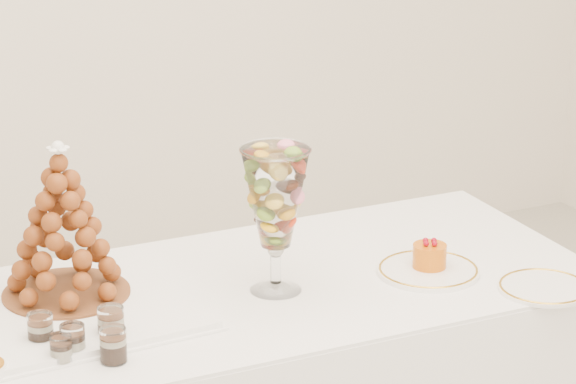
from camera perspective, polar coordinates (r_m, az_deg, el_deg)
lace_tray at (r=3.03m, az=-9.54°, el=-5.12°), size 0.60×0.46×0.02m
macaron_vase at (r=3.06m, az=-0.53°, el=-0.33°), size 0.16×0.16×0.34m
cake_plate at (r=3.25m, az=5.88°, el=-3.30°), size 0.24×0.24×0.01m
spare_plate at (r=3.19m, az=10.66°, el=-3.96°), size 0.21×0.21×0.01m
verrine_a at (r=2.90m, az=-10.31°, el=-5.72°), size 0.06×0.06×0.07m
verrine_b at (r=2.85m, az=-9.00°, el=-6.17°), size 0.05×0.05×0.07m
verrine_c at (r=2.90m, az=-7.41°, el=-5.51°), size 0.07×0.07×0.08m
verrine_d at (r=2.83m, az=-9.47°, el=-6.50°), size 0.06×0.06×0.06m
verrine_e at (r=2.81m, az=-7.32°, el=-6.37°), size 0.06×0.06×0.07m
croquembouche at (r=3.05m, az=-9.43°, el=-1.22°), size 0.29×0.29×0.36m
mousse_cake at (r=3.24m, az=5.94°, el=-2.66°), size 0.08×0.08×0.07m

